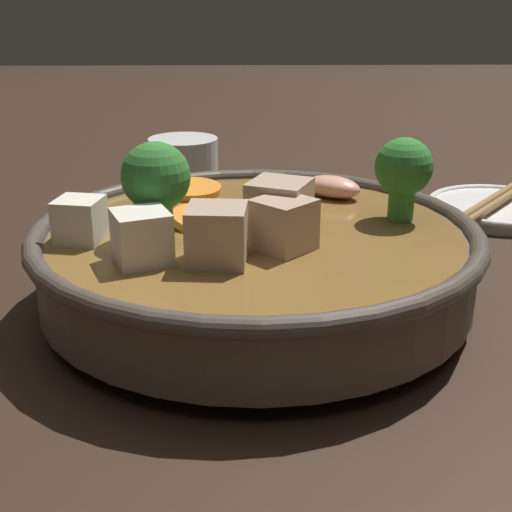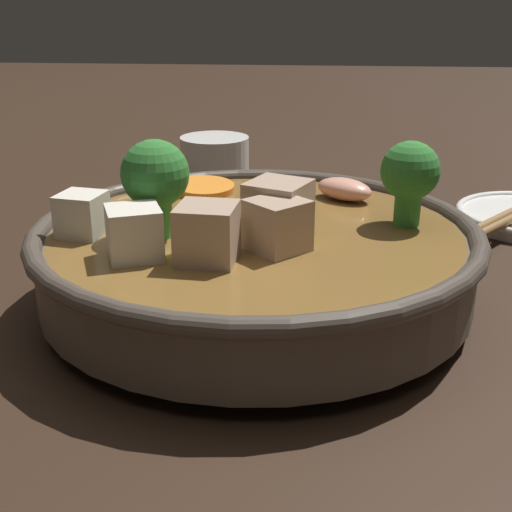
# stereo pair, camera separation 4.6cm
# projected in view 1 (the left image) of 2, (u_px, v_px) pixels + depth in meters

# --- Properties ---
(ground_plane) EXTENTS (3.00, 3.00, 0.00)m
(ground_plane) POSITION_uv_depth(u_px,v_px,m) (256.00, 306.00, 0.47)
(ground_plane) COLOR black
(stirfry_bowl) EXTENTS (0.29, 0.29, 0.11)m
(stirfry_bowl) POSITION_uv_depth(u_px,v_px,m) (255.00, 252.00, 0.46)
(stirfry_bowl) COLOR #51473D
(stirfry_bowl) RESTS_ON ground_plane
(side_saucer) EXTENTS (0.13, 0.13, 0.01)m
(side_saucer) POSITION_uv_depth(u_px,v_px,m) (498.00, 208.00, 0.65)
(side_saucer) COLOR white
(side_saucer) RESTS_ON ground_plane
(tea_cup) EXTENTS (0.07, 0.07, 0.05)m
(tea_cup) POSITION_uv_depth(u_px,v_px,m) (184.00, 162.00, 0.74)
(tea_cup) COLOR white
(tea_cup) RESTS_ON ground_plane
(chopsticks_pair) EXTENTS (0.14, 0.17, 0.01)m
(chopsticks_pair) POSITION_uv_depth(u_px,v_px,m) (499.00, 198.00, 0.65)
(chopsticks_pair) COLOR olive
(chopsticks_pair) RESTS_ON side_saucer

